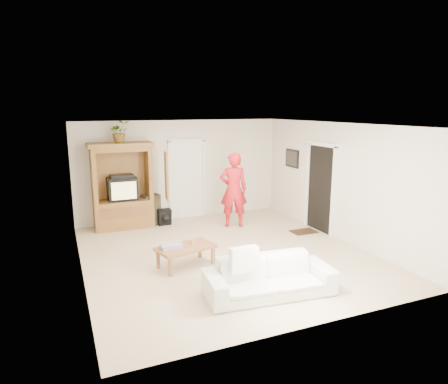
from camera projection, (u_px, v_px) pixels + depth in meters
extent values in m
plane|color=tan|center=(225.00, 254.00, 8.14)|extent=(6.00, 6.00, 0.00)
plane|color=white|center=(225.00, 125.00, 7.59)|extent=(6.00, 6.00, 0.00)
plane|color=silver|center=(181.00, 170.00, 10.57)|extent=(5.50, 0.00, 5.50)
plane|color=silver|center=(315.00, 235.00, 5.16)|extent=(5.50, 0.00, 5.50)
plane|color=silver|center=(77.00, 204.00, 6.82)|extent=(0.00, 6.00, 6.00)
plane|color=silver|center=(338.00, 181.00, 8.91)|extent=(0.00, 6.00, 6.00)
cube|color=brown|center=(124.00, 214.00, 9.85)|extent=(1.40, 0.60, 0.70)
cube|color=brown|center=(94.00, 178.00, 9.40)|extent=(0.10, 0.60, 1.20)
cube|color=brown|center=(148.00, 174.00, 9.90)|extent=(0.10, 0.60, 1.20)
cube|color=brown|center=(120.00, 174.00, 9.89)|extent=(1.40, 0.06, 1.20)
cube|color=brown|center=(120.00, 149.00, 9.51)|extent=(1.40, 0.60, 0.10)
cube|color=brown|center=(120.00, 145.00, 9.49)|extent=(1.52, 0.68, 0.10)
cube|color=brown|center=(166.00, 176.00, 9.60)|extent=(0.16, 0.67, 1.15)
cube|color=black|center=(122.00, 189.00, 9.74)|extent=(0.70, 0.52, 0.55)
cube|color=tan|center=(124.00, 191.00, 9.50)|extent=(0.58, 0.02, 0.42)
cube|color=black|center=(122.00, 176.00, 9.65)|extent=(0.55, 0.35, 0.08)
cube|color=brown|center=(126.00, 213.00, 9.57)|extent=(1.19, 0.03, 0.25)
cube|color=white|center=(187.00, 180.00, 10.66)|extent=(0.85, 0.05, 2.04)
cube|color=black|center=(321.00, 189.00, 9.50)|extent=(0.05, 0.90, 2.04)
cube|color=black|center=(292.00, 158.00, 10.55)|extent=(0.03, 0.60, 0.48)
cube|color=#382316|center=(304.00, 232.00, 9.55)|extent=(0.60, 0.40, 0.02)
imported|color=#4C7238|center=(120.00, 132.00, 9.41)|extent=(0.50, 0.45, 0.51)
imported|color=red|center=(233.00, 190.00, 9.84)|extent=(0.78, 0.62, 1.86)
imported|color=silver|center=(269.00, 277.00, 6.31)|extent=(2.11, 1.00, 0.59)
cube|color=brown|center=(186.00, 248.00, 7.42)|extent=(1.18, 0.83, 0.06)
cube|color=brown|center=(170.00, 267.00, 7.01)|extent=(0.07, 0.07, 0.34)
cube|color=brown|center=(158.00, 260.00, 7.36)|extent=(0.07, 0.07, 0.34)
cube|color=brown|center=(213.00, 256.00, 7.56)|extent=(0.07, 0.07, 0.34)
cube|color=brown|center=(200.00, 249.00, 7.91)|extent=(0.07, 0.07, 0.34)
cube|color=#E54C54|center=(171.00, 246.00, 7.30)|extent=(0.38, 0.28, 0.08)
cylinder|color=tan|center=(192.00, 242.00, 7.50)|extent=(0.08, 0.08, 0.10)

